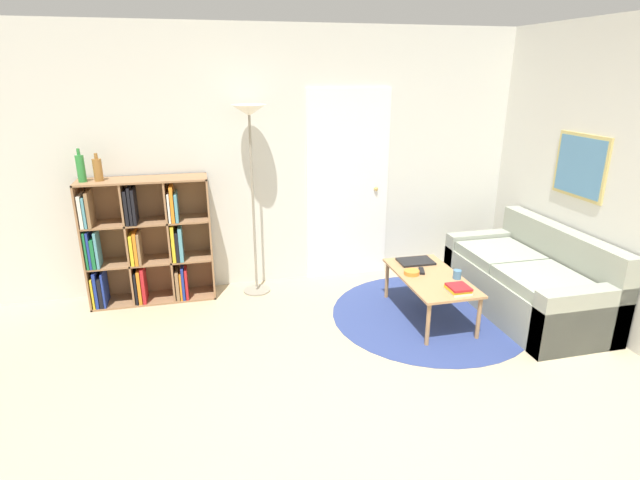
{
  "coord_description": "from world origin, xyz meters",
  "views": [
    {
      "loc": [
        -0.93,
        -2.26,
        2.17
      ],
      "look_at": [
        -0.03,
        1.5,
        0.85
      ],
      "focal_mm": 28.0,
      "sensor_mm": 36.0,
      "label": 1
    }
  ],
  "objects_px": {
    "bookshelf": "(144,243)",
    "floor_lamp": "(250,136)",
    "bottle_middle": "(98,169)",
    "couch": "(531,283)",
    "bottle_left": "(81,168)",
    "cup": "(457,274)",
    "laptop": "(416,261)",
    "bowl": "(412,272)",
    "coffee_table": "(430,280)"
  },
  "relations": [
    {
      "from": "floor_lamp",
      "to": "bowl",
      "type": "distance_m",
      "value": 1.96
    },
    {
      "from": "coffee_table",
      "to": "bottle_middle",
      "type": "bearing_deg",
      "value": 161.12
    },
    {
      "from": "coffee_table",
      "to": "bottle_left",
      "type": "height_order",
      "value": "bottle_left"
    },
    {
      "from": "floor_lamp",
      "to": "cup",
      "type": "distance_m",
      "value": 2.29
    },
    {
      "from": "bookshelf",
      "to": "coffee_table",
      "type": "bearing_deg",
      "value": -21.44
    },
    {
      "from": "laptop",
      "to": "bottle_middle",
      "type": "distance_m",
      "value": 3.07
    },
    {
      "from": "coffee_table",
      "to": "bottle_middle",
      "type": "distance_m",
      "value": 3.17
    },
    {
      "from": "cup",
      "to": "bottle_middle",
      "type": "distance_m",
      "value": 3.36
    },
    {
      "from": "coffee_table",
      "to": "couch",
      "type": "bearing_deg",
      "value": -5.44
    },
    {
      "from": "laptop",
      "to": "bottle_middle",
      "type": "xyz_separation_m",
      "value": [
        -2.86,
        0.63,
        0.91
      ]
    },
    {
      "from": "bowl",
      "to": "bottle_middle",
      "type": "relative_size",
      "value": 0.56
    },
    {
      "from": "bookshelf",
      "to": "bowl",
      "type": "height_order",
      "value": "bookshelf"
    },
    {
      "from": "couch",
      "to": "bowl",
      "type": "xyz_separation_m",
      "value": [
        -1.14,
        0.17,
        0.15
      ]
    },
    {
      "from": "coffee_table",
      "to": "laptop",
      "type": "distance_m",
      "value": 0.35
    },
    {
      "from": "bookshelf",
      "to": "floor_lamp",
      "type": "distance_m",
      "value": 1.46
    },
    {
      "from": "laptop",
      "to": "cup",
      "type": "distance_m",
      "value": 0.5
    },
    {
      "from": "floor_lamp",
      "to": "coffee_table",
      "type": "xyz_separation_m",
      "value": [
        1.48,
        -0.93,
        -1.22
      ]
    },
    {
      "from": "laptop",
      "to": "bottle_left",
      "type": "height_order",
      "value": "bottle_left"
    },
    {
      "from": "floor_lamp",
      "to": "bottle_middle",
      "type": "xyz_separation_m",
      "value": [
        -1.37,
        0.04,
        -0.27
      ]
    },
    {
      "from": "bookshelf",
      "to": "laptop",
      "type": "bearing_deg",
      "value": -14.37
    },
    {
      "from": "laptop",
      "to": "coffee_table",
      "type": "bearing_deg",
      "value": -90.82
    },
    {
      "from": "laptop",
      "to": "couch",
      "type": "bearing_deg",
      "value": -24.08
    },
    {
      "from": "floor_lamp",
      "to": "cup",
      "type": "height_order",
      "value": "floor_lamp"
    },
    {
      "from": "laptop",
      "to": "cup",
      "type": "height_order",
      "value": "cup"
    },
    {
      "from": "bookshelf",
      "to": "cup",
      "type": "distance_m",
      "value": 2.96
    },
    {
      "from": "couch",
      "to": "bottle_middle",
      "type": "xyz_separation_m",
      "value": [
        -3.84,
        1.07,
        1.05
      ]
    },
    {
      "from": "laptop",
      "to": "bottle_left",
      "type": "xyz_separation_m",
      "value": [
        -3.0,
        0.62,
        0.93
      ]
    },
    {
      "from": "bowl",
      "to": "bottle_middle",
      "type": "xyz_separation_m",
      "value": [
        -2.7,
        0.9,
        0.9
      ]
    },
    {
      "from": "floor_lamp",
      "to": "couch",
      "type": "bearing_deg",
      "value": -22.6
    },
    {
      "from": "laptop",
      "to": "bowl",
      "type": "xyz_separation_m",
      "value": [
        -0.16,
        -0.27,
        0.01
      ]
    },
    {
      "from": "bottle_left",
      "to": "bottle_middle",
      "type": "bearing_deg",
      "value": 5.02
    },
    {
      "from": "bookshelf",
      "to": "floor_lamp",
      "type": "xyz_separation_m",
      "value": [
        1.06,
        -0.06,
        1.0
      ]
    },
    {
      "from": "couch",
      "to": "bottle_left",
      "type": "bearing_deg",
      "value": 165.1
    },
    {
      "from": "coffee_table",
      "to": "bowl",
      "type": "xyz_separation_m",
      "value": [
        -0.15,
        0.07,
        0.06
      ]
    },
    {
      "from": "couch",
      "to": "coffee_table",
      "type": "height_order",
      "value": "couch"
    },
    {
      "from": "cup",
      "to": "bookshelf",
      "type": "bearing_deg",
      "value": 157.97
    },
    {
      "from": "bowl",
      "to": "bottle_middle",
      "type": "bearing_deg",
      "value": 161.54
    },
    {
      "from": "bookshelf",
      "to": "coffee_table",
      "type": "height_order",
      "value": "bookshelf"
    },
    {
      "from": "bowl",
      "to": "laptop",
      "type": "bearing_deg",
      "value": 59.67
    },
    {
      "from": "floor_lamp",
      "to": "cup",
      "type": "bearing_deg",
      "value": -31.85
    },
    {
      "from": "bookshelf",
      "to": "bottle_middle",
      "type": "bearing_deg",
      "value": -176.27
    },
    {
      "from": "bookshelf",
      "to": "bottle_middle",
      "type": "height_order",
      "value": "bottle_middle"
    },
    {
      "from": "couch",
      "to": "coffee_table",
      "type": "xyz_separation_m",
      "value": [
        -0.99,
        0.09,
        0.09
      ]
    },
    {
      "from": "bottle_middle",
      "to": "bowl",
      "type": "bearing_deg",
      "value": -18.46
    },
    {
      "from": "cup",
      "to": "laptop",
      "type": "bearing_deg",
      "value": 113.16
    },
    {
      "from": "bowl",
      "to": "cup",
      "type": "xyz_separation_m",
      "value": [
        0.35,
        -0.19,
        0.02
      ]
    },
    {
      "from": "bottle_left",
      "to": "bowl",
      "type": "bearing_deg",
      "value": -17.41
    },
    {
      "from": "laptop",
      "to": "bookshelf",
      "type": "bearing_deg",
      "value": 165.63
    },
    {
      "from": "cup",
      "to": "couch",
      "type": "bearing_deg",
      "value": 1.24
    },
    {
      "from": "floor_lamp",
      "to": "coffee_table",
      "type": "bearing_deg",
      "value": -32.22
    }
  ]
}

